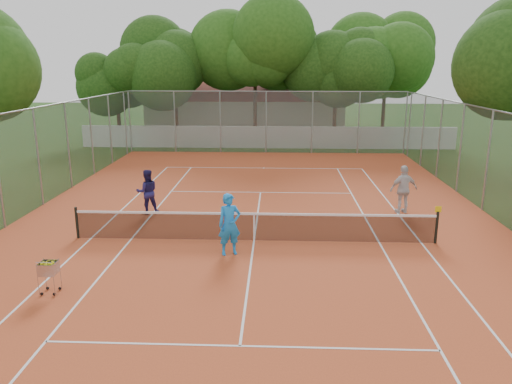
{
  "coord_description": "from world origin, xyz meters",
  "views": [
    {
      "loc": [
        0.73,
        -15.61,
        5.71
      ],
      "look_at": [
        0.0,
        1.5,
        1.3
      ],
      "focal_mm": 35.0,
      "sensor_mm": 36.0,
      "label": 1
    }
  ],
  "objects_px": {
    "player_far_left": "(147,192)",
    "ball_hopper": "(49,276)",
    "player_far_right": "(404,189)",
    "clubhouse": "(247,105)",
    "tennis_net": "(254,227)",
    "player_near": "(229,224)"
  },
  "relations": [
    {
      "from": "player_far_left",
      "to": "ball_hopper",
      "type": "bearing_deg",
      "value": 63.47
    },
    {
      "from": "player_far_right",
      "to": "ball_hopper",
      "type": "xyz_separation_m",
      "value": [
        -10.7,
        -7.56,
        -0.49
      ]
    },
    {
      "from": "tennis_net",
      "to": "ball_hopper",
      "type": "height_order",
      "value": "tennis_net"
    },
    {
      "from": "tennis_net",
      "to": "player_far_left",
      "type": "xyz_separation_m",
      "value": [
        -4.3,
        2.97,
        0.38
      ]
    },
    {
      "from": "tennis_net",
      "to": "player_far_right",
      "type": "relative_size",
      "value": 6.26
    },
    {
      "from": "tennis_net",
      "to": "player_far_left",
      "type": "relative_size",
      "value": 6.83
    },
    {
      "from": "player_near",
      "to": "tennis_net",
      "type": "bearing_deg",
      "value": 41.1
    },
    {
      "from": "tennis_net",
      "to": "clubhouse",
      "type": "xyz_separation_m",
      "value": [
        -2.0,
        29.0,
        1.69
      ]
    },
    {
      "from": "player_far_right",
      "to": "player_far_left",
      "type": "bearing_deg",
      "value": -10.6
    },
    {
      "from": "clubhouse",
      "to": "player_far_right",
      "type": "height_order",
      "value": "clubhouse"
    },
    {
      "from": "player_far_left",
      "to": "tennis_net",
      "type": "bearing_deg",
      "value": 124.68
    },
    {
      "from": "tennis_net",
      "to": "player_far_right",
      "type": "xyz_separation_m",
      "value": [
        5.68,
        3.44,
        0.46
      ]
    },
    {
      "from": "tennis_net",
      "to": "ball_hopper",
      "type": "relative_size",
      "value": 12.97
    },
    {
      "from": "tennis_net",
      "to": "clubhouse",
      "type": "bearing_deg",
      "value": 93.95
    },
    {
      "from": "tennis_net",
      "to": "player_near",
      "type": "xyz_separation_m",
      "value": [
        -0.69,
        -1.23,
        0.47
      ]
    },
    {
      "from": "player_far_left",
      "to": "player_near",
      "type": "bearing_deg",
      "value": 109.98
    },
    {
      "from": "player_far_left",
      "to": "clubhouse",
      "type": "bearing_deg",
      "value": -115.76
    },
    {
      "from": "clubhouse",
      "to": "tennis_net",
      "type": "bearing_deg",
      "value": -86.05
    },
    {
      "from": "player_near",
      "to": "player_far_left",
      "type": "xyz_separation_m",
      "value": [
        -3.61,
        4.19,
        -0.09
      ]
    },
    {
      "from": "tennis_net",
      "to": "player_near",
      "type": "relative_size",
      "value": 6.2
    },
    {
      "from": "player_far_left",
      "to": "ball_hopper",
      "type": "distance_m",
      "value": 7.14
    },
    {
      "from": "clubhouse",
      "to": "player_far_left",
      "type": "distance_m",
      "value": 26.17
    }
  ]
}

